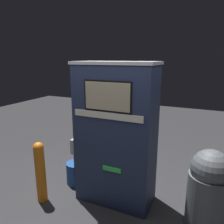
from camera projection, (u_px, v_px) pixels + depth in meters
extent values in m
plane|color=#2D2D30|center=(108.00, 208.00, 3.06)|extent=(14.00, 14.00, 0.00)
cube|color=#232D4C|center=(116.00, 163.00, 3.16)|extent=(1.07, 0.54, 1.14)
cube|color=#232D4C|center=(116.00, 96.00, 2.92)|extent=(1.07, 0.54, 0.83)
cube|color=#B7B7BC|center=(116.00, 63.00, 2.81)|extent=(1.10, 0.57, 0.04)
cube|color=black|center=(107.00, 96.00, 2.67)|extent=(0.64, 0.01, 0.39)
cube|color=tan|center=(107.00, 96.00, 2.66)|extent=(0.60, 0.01, 0.35)
cube|color=silver|center=(107.00, 116.00, 2.72)|extent=(0.94, 0.02, 0.08)
cube|color=#33D84C|center=(112.00, 169.00, 2.87)|extent=(0.26, 0.02, 0.06)
cube|color=#B7B7BC|center=(77.00, 145.00, 3.24)|extent=(0.09, 0.24, 0.22)
cylinder|color=black|center=(75.00, 165.00, 3.24)|extent=(0.03, 0.03, 0.38)
cylinder|color=orange|center=(41.00, 174.00, 3.14)|extent=(0.14, 0.14, 0.84)
sphere|color=orange|center=(38.00, 147.00, 3.03)|extent=(0.14, 0.14, 0.14)
cylinder|color=#51565B|center=(207.00, 201.00, 2.67)|extent=(0.49, 0.49, 0.70)
sphere|color=#51565B|center=(211.00, 169.00, 2.56)|extent=(0.46, 0.46, 0.46)
cylinder|color=#1E478C|center=(76.00, 173.00, 3.65)|extent=(0.32, 0.32, 0.36)
cylinder|color=black|center=(78.00, 152.00, 3.53)|extent=(0.02, 0.12, 0.46)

